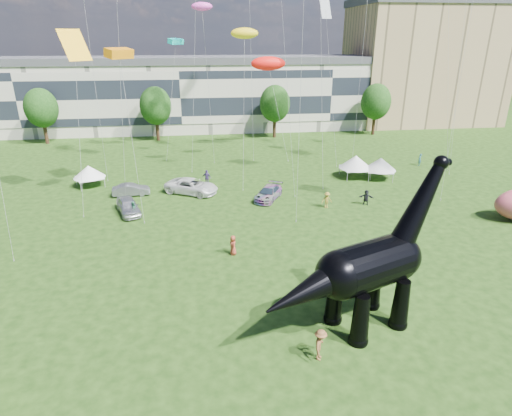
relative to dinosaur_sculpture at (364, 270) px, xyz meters
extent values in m
plane|color=#16330C|center=(-4.35, -0.32, -3.95)|extent=(220.00, 220.00, 0.00)
cube|color=beige|center=(-12.35, 61.68, 2.05)|extent=(78.00, 11.00, 12.00)
cube|color=tan|center=(35.65, 64.68, 7.05)|extent=(28.00, 18.00, 22.00)
cylinder|color=#382314|center=(-34.35, 52.68, -2.35)|extent=(0.56, 0.56, 3.20)
ellipsoid|color=#14380F|center=(-34.35, 52.68, 2.37)|extent=(5.20, 5.20, 6.24)
cylinder|color=#382314|center=(-16.35, 52.68, -2.35)|extent=(0.56, 0.56, 3.20)
ellipsoid|color=#14380F|center=(-16.35, 52.68, 2.37)|extent=(5.20, 5.20, 6.24)
cylinder|color=#382314|center=(3.65, 52.68, -2.35)|extent=(0.56, 0.56, 3.20)
ellipsoid|color=#14380F|center=(3.65, 52.68, 2.37)|extent=(5.20, 5.20, 6.24)
cylinder|color=#382314|center=(21.65, 52.68, -2.35)|extent=(0.56, 0.56, 3.20)
ellipsoid|color=#14380F|center=(21.65, 52.68, 2.37)|extent=(5.20, 5.20, 6.24)
cone|color=black|center=(-0.51, -1.46, -2.36)|extent=(1.43, 1.43, 3.17)
sphere|color=black|center=(-0.51, -1.46, -3.76)|extent=(1.16, 1.16, 1.16)
cone|color=black|center=(-1.39, 0.69, -2.36)|extent=(1.43, 1.43, 3.17)
sphere|color=black|center=(-1.39, 0.69, -3.76)|extent=(1.16, 1.16, 1.16)
cone|color=black|center=(2.43, -0.27, -2.36)|extent=(1.43, 1.43, 3.17)
sphere|color=black|center=(2.43, -0.27, -3.76)|extent=(1.16, 1.16, 1.16)
cone|color=black|center=(1.56, 1.89, -2.36)|extent=(1.43, 1.43, 3.17)
sphere|color=black|center=(1.56, 1.89, -3.76)|extent=(1.16, 1.16, 1.16)
cylinder|color=black|center=(0.42, 0.17, 0.18)|extent=(5.19, 4.32, 2.86)
sphere|color=black|center=(-1.64, -0.66, 0.18)|extent=(2.86, 2.86, 2.86)
sphere|color=black|center=(2.48, 1.01, 0.18)|extent=(2.75, 2.75, 2.75)
cone|color=black|center=(3.68, 1.49, 3.24)|extent=(4.29, 2.97, 5.60)
sphere|color=black|center=(4.88, 1.98, 5.67)|extent=(0.89, 0.89, 0.89)
cylinder|color=black|center=(5.17, 2.09, 5.62)|extent=(0.86, 0.71, 0.47)
cone|color=black|center=(-3.66, -1.48, -0.17)|extent=(6.02, 4.16, 3.11)
imported|color=silver|center=(-16.54, 20.16, -3.16)|extent=(3.29, 4.98, 1.58)
imported|color=slate|center=(-17.03, 25.49, -3.28)|extent=(4.17, 1.82, 1.33)
imported|color=white|center=(-10.36, 25.33, -3.12)|extent=(6.59, 5.23, 1.66)
imported|color=#595960|center=(-2.06, 22.40, -3.25)|extent=(4.05, 5.18, 1.40)
cube|color=silver|center=(9.84, 28.74, -2.78)|extent=(3.21, 3.21, 0.13)
cone|color=silver|center=(9.84, 28.74, -1.93)|extent=(4.07, 4.07, 1.59)
cylinder|color=#999999|center=(8.38, 27.24, -3.37)|extent=(0.06, 0.06, 1.17)
cylinder|color=#999999|center=(11.34, 27.27, -3.37)|extent=(0.06, 0.06, 1.17)
cylinder|color=#999999|center=(8.34, 30.21, -3.37)|extent=(0.06, 0.06, 1.17)
cylinder|color=#999999|center=(11.31, 30.24, -3.37)|extent=(0.06, 0.06, 1.17)
cube|color=silver|center=(12.67, 27.78, -2.83)|extent=(3.73, 3.73, 0.12)
cone|color=silver|center=(12.67, 27.78, -2.02)|extent=(4.73, 4.73, 1.52)
cylinder|color=#999999|center=(10.93, 26.78, -3.39)|extent=(0.06, 0.06, 1.11)
cylinder|color=#999999|center=(13.67, 26.04, -3.39)|extent=(0.06, 0.06, 1.11)
cylinder|color=#999999|center=(11.68, 29.52, -3.39)|extent=(0.06, 0.06, 1.11)
cylinder|color=#999999|center=(14.41, 28.78, -3.39)|extent=(0.06, 0.06, 1.11)
cube|color=white|center=(-22.27, 29.37, -2.91)|extent=(3.77, 3.77, 0.11)
cone|color=white|center=(-22.27, 29.37, -2.15)|extent=(4.78, 4.78, 1.42)
cylinder|color=#999999|center=(-22.92, 27.61, -3.43)|extent=(0.06, 0.06, 1.04)
cylinder|color=#999999|center=(-20.51, 28.71, -3.43)|extent=(0.06, 0.06, 1.04)
cylinder|color=#999999|center=(-24.03, 30.02, -3.43)|extent=(0.06, 0.06, 1.04)
cylinder|color=#999999|center=(-21.61, 31.13, -3.43)|extent=(0.06, 0.06, 1.04)
imported|color=#327E55|center=(-15.95, 19.32, -3.17)|extent=(0.92, 0.96, 1.56)
imported|color=olive|center=(3.49, 19.16, -3.09)|extent=(1.15, 0.72, 1.71)
imported|color=#A13D28|center=(-6.85, 10.21, -3.11)|extent=(0.66, 0.90, 1.67)
imported|color=brown|center=(-3.09, -2.48, -3.01)|extent=(1.14, 1.40, 1.88)
imported|color=navy|center=(1.67, 5.85, -3.16)|extent=(0.56, 0.67, 1.58)
imported|color=#4B3578|center=(-8.62, 27.92, -3.00)|extent=(1.20, 0.90, 1.89)
imported|color=#2C656E|center=(20.41, 32.68, -3.12)|extent=(0.70, 0.72, 1.66)
imported|color=black|center=(7.82, 19.48, -3.13)|extent=(1.59, 0.95, 1.63)
cube|color=orange|center=(-16.37, 23.77, 11.03)|extent=(2.71, 2.87, 1.04)
ellipsoid|color=yellow|center=(-3.39, 33.51, 12.85)|extent=(3.33, 3.35, 1.27)
ellipsoid|color=#EE42C3|center=(-8.15, 41.80, 16.17)|extent=(2.30, 3.03, 1.08)
plane|color=yellow|center=(-20.69, 25.18, 11.75)|extent=(3.66, 3.56, 2.88)
plane|color=white|center=(8.35, 40.94, 15.91)|extent=(2.53, 1.81, 2.38)
cube|color=#0DCFCB|center=(-11.96, 44.52, 11.86)|extent=(2.30, 2.33, 0.86)
ellipsoid|color=#FB1610|center=(1.14, 44.32, 8.84)|extent=(5.40, 4.96, 1.98)
camera|label=1|loc=(-8.90, -20.60, 12.53)|focal=30.00mm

